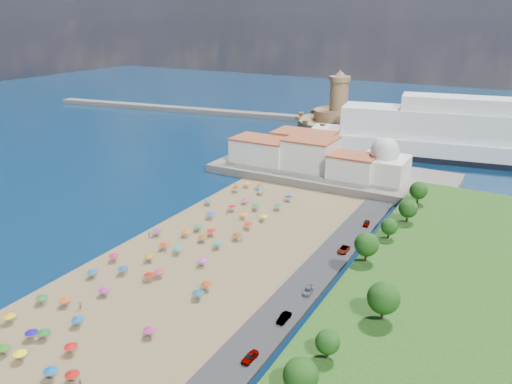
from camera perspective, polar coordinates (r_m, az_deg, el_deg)
The scene contains 12 objects.
ground at distance 135.63m, azimuth -6.67°, elevation -6.06°, with size 700.00×700.00×0.00m, color #071938.
terrace at distance 191.12m, azimuth 8.61°, elevation 2.16°, with size 90.00×36.00×3.00m, color #59544C.
jetty at distance 230.22m, azimuth 6.61°, elevation 5.23°, with size 18.00×70.00×2.40m, color #59544C.
breakwater at distance 315.83m, azimuth -6.88°, elevation 9.25°, with size 200.00×7.00×2.60m, color #59544C.
waterfront_buildings at distance 194.56m, azimuth 5.18°, elevation 4.58°, with size 57.00×29.00×11.00m.
domed_building at distance 181.49m, azimuth 14.41°, elevation 3.26°, with size 16.00×16.00×15.00m.
fortress at distance 256.25m, azimuth 9.29°, elevation 7.87°, with size 40.00×40.00×32.40m.
cruise_ship at distance 227.14m, azimuth 24.72°, elevation 5.50°, with size 149.12×44.70×32.23m.
beach_parasols at distance 127.73m, azimuth -9.97°, elevation -6.89°, with size 32.20×115.09×2.20m.
beachgoers at distance 128.90m, azimuth -11.28°, elevation -7.21°, with size 29.91×101.59×1.89m.
parked_cars at distance 118.11m, azimuth 7.35°, elevation -9.52°, with size 2.28×72.25×1.38m.
hillside_trees at distance 104.72m, azimuth 12.93°, elevation -8.58°, with size 15.27×109.21×7.62m.
Camera 1 is at (72.57, -98.14, 59.14)m, focal length 35.00 mm.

